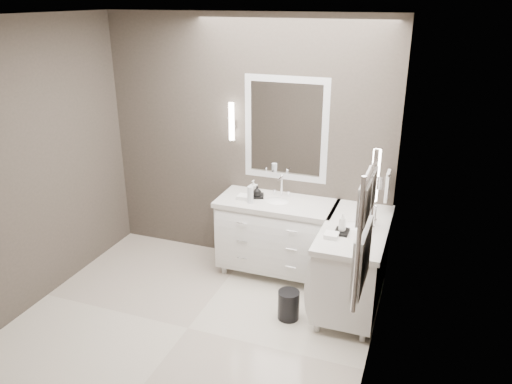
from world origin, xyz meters
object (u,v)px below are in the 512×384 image
(vanity_back, at_px, (276,232))
(waste_bin, at_px, (289,305))
(towel_ladder, at_px, (364,237))
(vanity_right, at_px, (353,260))

(vanity_back, bearing_deg, waste_bin, -64.01)
(towel_ladder, relative_size, waste_bin, 3.18)
(vanity_right, distance_m, waste_bin, 0.75)
(vanity_right, xyz_separation_m, towel_ladder, (0.23, -1.30, 0.91))
(vanity_right, height_order, towel_ladder, towel_ladder)
(towel_ladder, bearing_deg, waste_bin, 130.10)
(waste_bin, bearing_deg, towel_ladder, -49.90)
(vanity_back, xyz_separation_m, towel_ladder, (1.10, -1.63, 0.91))
(vanity_back, distance_m, vanity_right, 0.93)
(vanity_back, relative_size, towel_ladder, 1.38)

